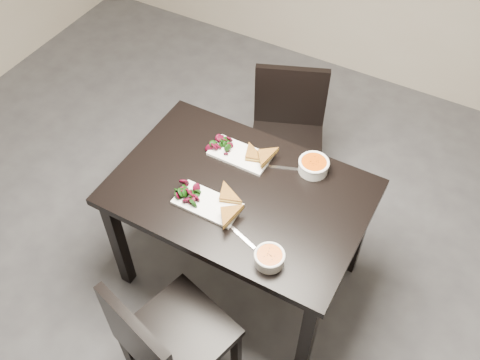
{
  "coord_description": "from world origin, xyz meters",
  "views": [
    {
      "loc": [
        0.82,
        -0.98,
        2.68
      ],
      "look_at": [
        0.05,
        0.41,
        0.82
      ],
      "focal_mm": 39.68,
      "sensor_mm": 36.0,
      "label": 1
    }
  ],
  "objects_px": {
    "table": "(240,203)",
    "chair_near": "(164,340)",
    "soup_bowl_far": "(314,165)",
    "soup_bowl_near": "(269,258)",
    "chair_far": "(288,130)",
    "plate_near": "(207,204)",
    "plate_far": "(240,155)"
  },
  "relations": [
    {
      "from": "table",
      "to": "plate_far",
      "type": "xyz_separation_m",
      "value": [
        -0.11,
        0.19,
        0.11
      ]
    },
    {
      "from": "chair_far",
      "to": "soup_bowl_far",
      "type": "distance_m",
      "value": 0.64
    },
    {
      "from": "chair_near",
      "to": "plate_near",
      "type": "bearing_deg",
      "value": 116.01
    },
    {
      "from": "table",
      "to": "soup_bowl_far",
      "type": "height_order",
      "value": "soup_bowl_far"
    },
    {
      "from": "plate_far",
      "to": "soup_bowl_far",
      "type": "bearing_deg",
      "value": 13.57
    },
    {
      "from": "soup_bowl_near",
      "to": "plate_far",
      "type": "bearing_deg",
      "value": 130.31
    },
    {
      "from": "chair_far",
      "to": "plate_near",
      "type": "distance_m",
      "value": 0.93
    },
    {
      "from": "plate_far",
      "to": "soup_bowl_far",
      "type": "distance_m",
      "value": 0.37
    },
    {
      "from": "table",
      "to": "soup_bowl_far",
      "type": "bearing_deg",
      "value": 47.81
    },
    {
      "from": "chair_near",
      "to": "plate_near",
      "type": "height_order",
      "value": "chair_near"
    },
    {
      "from": "chair_far",
      "to": "soup_bowl_near",
      "type": "xyz_separation_m",
      "value": [
        0.38,
        -1.02,
        0.3
      ]
    },
    {
      "from": "table",
      "to": "chair_near",
      "type": "bearing_deg",
      "value": -88.66
    },
    {
      "from": "table",
      "to": "plate_near",
      "type": "relative_size",
      "value": 3.91
    },
    {
      "from": "chair_near",
      "to": "plate_far",
      "type": "relative_size",
      "value": 2.82
    },
    {
      "from": "plate_near",
      "to": "plate_far",
      "type": "relative_size",
      "value": 1.02
    },
    {
      "from": "chair_near",
      "to": "soup_bowl_near",
      "type": "height_order",
      "value": "chair_near"
    },
    {
      "from": "chair_far",
      "to": "plate_near",
      "type": "height_order",
      "value": "chair_far"
    },
    {
      "from": "chair_near",
      "to": "soup_bowl_far",
      "type": "distance_m",
      "value": 1.06
    },
    {
      "from": "table",
      "to": "soup_bowl_near",
      "type": "xyz_separation_m",
      "value": [
        0.3,
        -0.29,
        0.13
      ]
    },
    {
      "from": "chair_near",
      "to": "soup_bowl_near",
      "type": "xyz_separation_m",
      "value": [
        0.28,
        0.42,
        0.3
      ]
    },
    {
      "from": "chair_near",
      "to": "chair_far",
      "type": "xyz_separation_m",
      "value": [
        -0.1,
        1.44,
        0.0
      ]
    },
    {
      "from": "chair_far",
      "to": "soup_bowl_near",
      "type": "height_order",
      "value": "chair_far"
    },
    {
      "from": "chair_far",
      "to": "plate_far",
      "type": "height_order",
      "value": "chair_far"
    },
    {
      "from": "plate_near",
      "to": "soup_bowl_far",
      "type": "distance_m",
      "value": 0.55
    },
    {
      "from": "chair_far",
      "to": "soup_bowl_near",
      "type": "bearing_deg",
      "value": -91.62
    },
    {
      "from": "plate_near",
      "to": "soup_bowl_far",
      "type": "bearing_deg",
      "value": 51.75
    },
    {
      "from": "plate_near",
      "to": "soup_bowl_near",
      "type": "relative_size",
      "value": 2.31
    },
    {
      "from": "chair_far",
      "to": "plate_far",
      "type": "xyz_separation_m",
      "value": [
        -0.02,
        -0.54,
        0.27
      ]
    },
    {
      "from": "chair_near",
      "to": "chair_far",
      "type": "relative_size",
      "value": 1.0
    },
    {
      "from": "table",
      "to": "chair_near",
      "type": "relative_size",
      "value": 1.41
    },
    {
      "from": "plate_far",
      "to": "chair_far",
      "type": "bearing_deg",
      "value": 87.43
    },
    {
      "from": "plate_far",
      "to": "soup_bowl_far",
      "type": "height_order",
      "value": "soup_bowl_far"
    }
  ]
}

